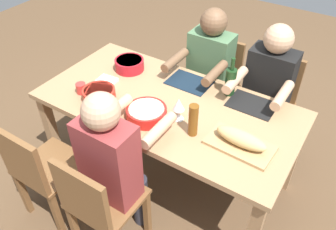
{
  "coord_description": "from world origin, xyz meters",
  "views": [
    {
      "loc": [
        1.03,
        -1.6,
        2.21
      ],
      "look_at": [
        0.0,
        0.0,
        0.63
      ],
      "focal_mm": 36.9,
      "sensor_mm": 36.0,
      "label": 1
    }
  ],
  "objects_px": {
    "chair_far_center": "(215,81)",
    "diner_far_center": "(207,70)",
    "diner_near_center": "(114,160)",
    "beer_bottle": "(193,120)",
    "chair_near_left": "(40,169)",
    "wine_bottle": "(230,81)",
    "serving_bowl_fruit": "(99,94)",
    "chair_near_center": "(98,203)",
    "chair_far_right": "(269,99)",
    "serving_bowl_pasta": "(147,113)",
    "cutting_board": "(240,145)",
    "bread_loaf": "(241,138)",
    "dining_table": "(168,112)",
    "cup_near_left": "(81,88)",
    "diner_far_right": "(266,89)",
    "wine_glass": "(179,105)",
    "serving_bowl_salad": "(129,64)",
    "napkin_stack": "(106,82)"
  },
  "relations": [
    {
      "from": "chair_near_center",
      "to": "bread_loaf",
      "type": "bearing_deg",
      "value": 47.61
    },
    {
      "from": "diner_far_center",
      "to": "cutting_board",
      "type": "height_order",
      "value": "diner_far_center"
    },
    {
      "from": "chair_near_center",
      "to": "wine_bottle",
      "type": "bearing_deg",
      "value": 74.39
    },
    {
      "from": "serving_bowl_salad",
      "to": "wine_glass",
      "type": "distance_m",
      "value": 0.72
    },
    {
      "from": "chair_near_center",
      "to": "beer_bottle",
      "type": "relative_size",
      "value": 3.86
    },
    {
      "from": "chair_near_left",
      "to": "wine_bottle",
      "type": "xyz_separation_m",
      "value": [
        0.81,
        1.11,
        0.37
      ]
    },
    {
      "from": "dining_table",
      "to": "chair_near_left",
      "type": "distance_m",
      "value": 0.94
    },
    {
      "from": "diner_near_center",
      "to": "wine_glass",
      "type": "distance_m",
      "value": 0.53
    },
    {
      "from": "diner_far_right",
      "to": "serving_bowl_pasta",
      "type": "distance_m",
      "value": 0.97
    },
    {
      "from": "chair_near_left",
      "to": "wine_bottle",
      "type": "height_order",
      "value": "wine_bottle"
    },
    {
      "from": "diner_near_center",
      "to": "chair_far_center",
      "type": "bearing_deg",
      "value": 90.0
    },
    {
      "from": "diner_near_center",
      "to": "bread_loaf",
      "type": "bearing_deg",
      "value": 38.18
    },
    {
      "from": "cutting_board",
      "to": "bread_loaf",
      "type": "relative_size",
      "value": 1.25
    },
    {
      "from": "serving_bowl_fruit",
      "to": "wine_bottle",
      "type": "relative_size",
      "value": 0.79
    },
    {
      "from": "diner_near_center",
      "to": "cup_near_left",
      "type": "relative_size",
      "value": 15.73
    },
    {
      "from": "diner_far_center",
      "to": "beer_bottle",
      "type": "height_order",
      "value": "diner_far_center"
    },
    {
      "from": "chair_far_right",
      "to": "serving_bowl_pasta",
      "type": "bearing_deg",
      "value": -118.27
    },
    {
      "from": "diner_near_center",
      "to": "chair_far_right",
      "type": "relative_size",
      "value": 1.41
    },
    {
      "from": "chair_far_right",
      "to": "cutting_board",
      "type": "height_order",
      "value": "chair_far_right"
    },
    {
      "from": "serving_bowl_fruit",
      "to": "chair_near_center",
      "type": "bearing_deg",
      "value": -52.34
    },
    {
      "from": "cup_near_left",
      "to": "diner_near_center",
      "type": "bearing_deg",
      "value": -31.16
    },
    {
      "from": "serving_bowl_pasta",
      "to": "bread_loaf",
      "type": "height_order",
      "value": "bread_loaf"
    },
    {
      "from": "chair_far_right",
      "to": "cup_near_left",
      "type": "distance_m",
      "value": 1.52
    },
    {
      "from": "cutting_board",
      "to": "wine_glass",
      "type": "distance_m",
      "value": 0.45
    },
    {
      "from": "diner_near_center",
      "to": "beer_bottle",
      "type": "distance_m",
      "value": 0.53
    },
    {
      "from": "dining_table",
      "to": "bread_loaf",
      "type": "height_order",
      "value": "bread_loaf"
    },
    {
      "from": "cutting_board",
      "to": "serving_bowl_fruit",
      "type": "bearing_deg",
      "value": -173.87
    },
    {
      "from": "wine_glass",
      "to": "dining_table",
      "type": "bearing_deg",
      "value": 144.18
    },
    {
      "from": "serving_bowl_salad",
      "to": "chair_near_center",
      "type": "bearing_deg",
      "value": -63.36
    },
    {
      "from": "diner_near_center",
      "to": "chair_near_center",
      "type": "bearing_deg",
      "value": -90.0
    },
    {
      "from": "diner_near_center",
      "to": "chair_near_left",
      "type": "xyz_separation_m",
      "value": [
        -0.5,
        -0.18,
        -0.21
      ]
    },
    {
      "from": "serving_bowl_fruit",
      "to": "serving_bowl_pasta",
      "type": "bearing_deg",
      "value": 3.45
    },
    {
      "from": "dining_table",
      "to": "diner_near_center",
      "type": "height_order",
      "value": "diner_near_center"
    },
    {
      "from": "diner_far_right",
      "to": "beer_bottle",
      "type": "xyz_separation_m",
      "value": [
        -0.2,
        -0.78,
        0.15
      ]
    },
    {
      "from": "dining_table",
      "to": "cutting_board",
      "type": "distance_m",
      "value": 0.61
    },
    {
      "from": "napkin_stack",
      "to": "chair_near_left",
      "type": "bearing_deg",
      "value": -88.18
    },
    {
      "from": "dining_table",
      "to": "cup_near_left",
      "type": "height_order",
      "value": "cup_near_left"
    },
    {
      "from": "serving_bowl_fruit",
      "to": "bread_loaf",
      "type": "bearing_deg",
      "value": 6.13
    },
    {
      "from": "diner_far_center",
      "to": "chair_near_left",
      "type": "bearing_deg",
      "value": -110.08
    },
    {
      "from": "bread_loaf",
      "to": "cup_near_left",
      "type": "bearing_deg",
      "value": -174.64
    },
    {
      "from": "chair_far_center",
      "to": "diner_far_center",
      "type": "bearing_deg",
      "value": -90.0
    },
    {
      "from": "cutting_board",
      "to": "wine_glass",
      "type": "height_order",
      "value": "wine_glass"
    },
    {
      "from": "chair_near_center",
      "to": "diner_far_right",
      "type": "distance_m",
      "value": 1.47
    },
    {
      "from": "cup_near_left",
      "to": "serving_bowl_fruit",
      "type": "bearing_deg",
      "value": 0.76
    },
    {
      "from": "cutting_board",
      "to": "wine_glass",
      "type": "bearing_deg",
      "value": 178.01
    },
    {
      "from": "wine_glass",
      "to": "diner_far_right",
      "type": "bearing_deg",
      "value": 63.69
    },
    {
      "from": "wine_bottle",
      "to": "napkin_stack",
      "type": "distance_m",
      "value": 0.92
    },
    {
      "from": "chair_near_center",
      "to": "chair_near_left",
      "type": "height_order",
      "value": "same"
    },
    {
      "from": "diner_far_center",
      "to": "serving_bowl_pasta",
      "type": "height_order",
      "value": "diner_far_center"
    },
    {
      "from": "cup_near_left",
      "to": "bread_loaf",
      "type": "bearing_deg",
      "value": 5.36
    }
  ]
}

